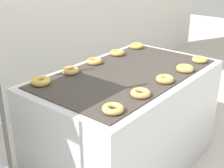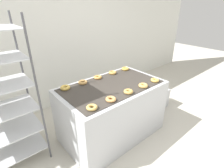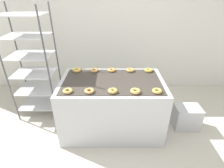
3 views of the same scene
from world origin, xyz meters
TOP-DOWN VIEW (x-y plane):
  - ground_plane at (0.00, 0.00)m, footprint 14.00×14.00m
  - wall_back at (0.00, 2.12)m, footprint 8.00×0.05m
  - fryer_machine at (0.00, 0.70)m, footprint 1.49×0.89m
  - baking_rack_cart at (-1.28, 1.12)m, footprint 0.68×0.51m
  - glaze_bin at (1.20, 0.71)m, footprint 0.39×0.29m
  - donut_near_leftmost at (-0.56, 0.39)m, footprint 0.13×0.13m
  - donut_near_left at (-0.29, 0.39)m, footprint 0.13×0.13m
  - donut_near_center at (0.01, 0.38)m, footprint 0.12×0.12m
  - donut_near_right at (0.29, 0.38)m, footprint 0.13×0.13m
  - donut_near_rightmost at (0.57, 0.38)m, footprint 0.12×0.12m
  - donut_far_leftmost at (-0.56, 1.02)m, footprint 0.13×0.13m
  - donut_far_left at (-0.28, 1.02)m, footprint 0.13×0.13m
  - donut_far_center at (-0.01, 1.03)m, footprint 0.13×0.13m
  - donut_far_right at (0.29, 1.02)m, footprint 0.13×0.13m
  - donut_far_rightmost at (0.58, 1.02)m, footprint 0.13×0.13m

SIDE VIEW (x-z plane):
  - ground_plane at x=0.00m, z-range 0.00..0.00m
  - glaze_bin at x=1.20m, z-range 0.00..0.38m
  - fryer_machine at x=0.00m, z-range 0.00..0.85m
  - donut_near_leftmost at x=-0.56m, z-range 0.86..0.89m
  - donut_near_left at x=-0.29m, z-range 0.86..0.89m
  - donut_far_left at x=-0.28m, z-range 0.86..0.90m
  - donut_far_center at x=-0.01m, z-range 0.86..0.90m
  - donut_near_rightmost at x=0.57m, z-range 0.86..0.90m
  - donut_far_rightmost at x=0.58m, z-range 0.86..0.90m
  - donut_far_right at x=0.29m, z-range 0.86..0.90m
  - donut_near_center at x=0.01m, z-range 0.86..0.90m
  - donut_near_right at x=0.29m, z-range 0.86..0.90m
  - donut_far_leftmost at x=-0.56m, z-range 0.86..0.90m
  - baking_rack_cart at x=-1.28m, z-range 0.02..1.86m
  - wall_back at x=0.00m, z-range 0.00..2.80m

